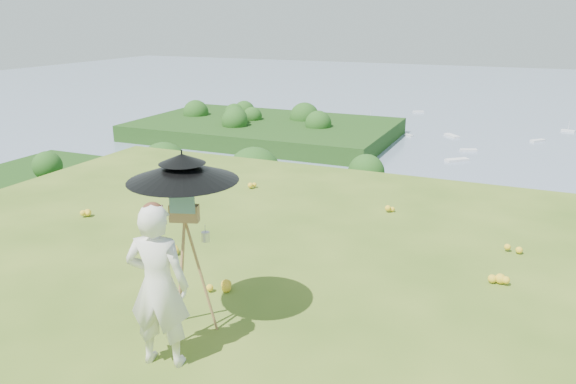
% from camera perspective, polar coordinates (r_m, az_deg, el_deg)
% --- Properties ---
extents(ground, '(14.00, 14.00, 0.00)m').
position_cam_1_polar(ground, '(6.61, -4.52, -13.22)').
color(ground, '#40631C').
rests_on(ground, ground).
extents(shoreline_tier, '(170.00, 28.00, 8.00)m').
position_cam_1_polar(shoreline_tier, '(89.19, 19.55, -9.81)').
color(shoreline_tier, gray).
rests_on(shoreline_tier, bay_water).
extents(bay_water, '(700.00, 700.00, 0.00)m').
position_cam_1_polar(bay_water, '(247.84, 22.80, 7.45)').
color(bay_water, slate).
rests_on(bay_water, ground).
extents(peninsula, '(90.00, 60.00, 12.00)m').
position_cam_1_polar(peninsula, '(180.79, -2.38, 7.15)').
color(peninsula, '#193D10').
rests_on(peninsula, bay_water).
extents(slope_trees, '(110.00, 50.00, 6.00)m').
position_cam_1_polar(slope_trees, '(44.09, 17.95, -8.06)').
color(slope_trees, '#244D17').
rests_on(slope_trees, forest_slope).
extents(harbor_town, '(110.00, 22.00, 5.00)m').
position_cam_1_polar(harbor_town, '(86.52, 19.98, -5.97)').
color(harbor_town, silver).
rests_on(harbor_town, shoreline_tier).
extents(moored_boats, '(140.00, 140.00, 0.70)m').
position_cam_1_polar(moored_boats, '(170.75, 17.87, 4.10)').
color(moored_boats, white).
rests_on(moored_boats, bay_water).
extents(wildflowers, '(10.00, 10.50, 0.12)m').
position_cam_1_polar(wildflowers, '(6.77, -3.53, -11.80)').
color(wildflowers, yellow).
rests_on(wildflowers, ground).
extents(painter, '(0.70, 0.55, 1.70)m').
position_cam_1_polar(painter, '(5.68, -13.06, -9.28)').
color(painter, white).
rests_on(painter, ground).
extents(field_easel, '(0.78, 0.78, 1.62)m').
position_cam_1_polar(field_easel, '(6.18, -10.20, -7.26)').
color(field_easel, '#9E7142').
rests_on(field_easel, ground).
extents(sun_umbrella, '(1.43, 1.43, 0.74)m').
position_cam_1_polar(sun_umbrella, '(5.89, -10.58, 0.76)').
color(sun_umbrella, black).
rests_on(sun_umbrella, field_easel).
extents(painter_cap, '(0.26, 0.29, 0.10)m').
position_cam_1_polar(painter_cap, '(5.38, -13.65, -1.60)').
color(painter_cap, '#D47486').
rests_on(painter_cap, painter).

